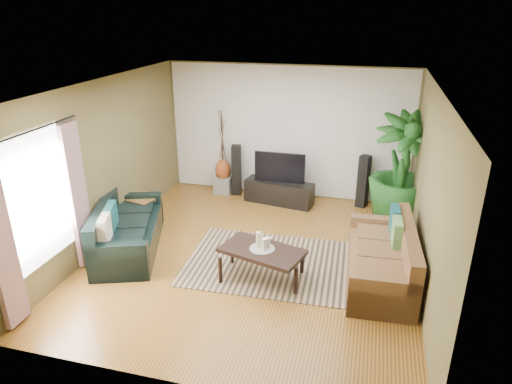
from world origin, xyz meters
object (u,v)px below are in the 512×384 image
(coffee_table, at_px, (262,264))
(speaker_left, at_px, (236,170))
(tv_stand, at_px, (279,192))
(sofa_right, at_px, (381,254))
(television, at_px, (280,167))
(pedestal, at_px, (223,185))
(vase, at_px, (223,170))
(side_table, at_px, (144,210))
(potted_plant, at_px, (402,169))
(sofa_left, at_px, (128,226))
(speaker_right, at_px, (363,181))

(coffee_table, xyz_separation_m, speaker_left, (-1.31, 3.04, 0.29))
(speaker_left, bearing_deg, tv_stand, -26.22)
(sofa_right, distance_m, television, 3.16)
(television, height_order, pedestal, television)
(pedestal, bearing_deg, vase, 0.00)
(side_table, bearing_deg, tv_stand, 35.51)
(sofa_right, height_order, coffee_table, sofa_right)
(coffee_table, xyz_separation_m, tv_stand, (-0.33, 2.79, -0.01))
(pedestal, distance_m, side_table, 2.05)
(coffee_table, height_order, television, television)
(speaker_left, distance_m, vase, 0.30)
(vase, bearing_deg, potted_plant, -8.00)
(potted_plant, bearing_deg, pedestal, 172.00)
(sofa_left, relative_size, speaker_left, 1.91)
(sofa_left, relative_size, coffee_table, 1.73)
(television, xyz_separation_m, pedestal, (-1.28, 0.24, -0.58))
(tv_stand, relative_size, speaker_right, 1.31)
(speaker_right, distance_m, pedestal, 2.93)
(speaker_right, bearing_deg, vase, -160.47)
(television, bearing_deg, speaker_left, 166.40)
(potted_plant, xyz_separation_m, side_table, (-4.50, -1.33, -0.75))
(pedestal, bearing_deg, sofa_left, -104.55)
(sofa_right, relative_size, speaker_left, 1.85)
(sofa_left, xyz_separation_m, television, (1.99, 2.50, 0.34))
(sofa_left, bearing_deg, side_table, -6.07)
(speaker_left, distance_m, side_table, 2.22)
(sofa_left, xyz_separation_m, pedestal, (0.71, 2.74, -0.25))
(potted_plant, bearing_deg, sofa_left, -152.42)
(speaker_left, relative_size, side_table, 1.99)
(sofa_left, height_order, coffee_table, sofa_left)
(speaker_left, xyz_separation_m, side_table, (-1.23, -1.83, -0.27))
(sofa_left, distance_m, speaker_right, 4.54)
(sofa_left, xyz_separation_m, coffee_table, (2.32, -0.31, -0.18))
(coffee_table, relative_size, speaker_left, 1.10)
(pedestal, bearing_deg, side_table, -116.92)
(speaker_left, height_order, pedestal, speaker_left)
(sofa_left, xyz_separation_m, tv_stand, (1.99, 2.48, -0.19))
(sofa_left, xyz_separation_m, potted_plant, (4.28, 2.24, 0.59))
(sofa_left, height_order, pedestal, sofa_left)
(coffee_table, bearing_deg, speaker_left, 129.44)
(sofa_left, distance_m, vase, 2.83)
(speaker_right, relative_size, potted_plant, 0.52)
(speaker_left, bearing_deg, sofa_left, -121.77)
(coffee_table, height_order, vase, vase)
(sofa_left, bearing_deg, television, -57.94)
(speaker_right, height_order, side_table, speaker_right)
(potted_plant, height_order, vase, potted_plant)
(sofa_right, bearing_deg, sofa_left, -91.93)
(speaker_left, relative_size, vase, 2.36)
(tv_stand, bearing_deg, side_table, -135.17)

